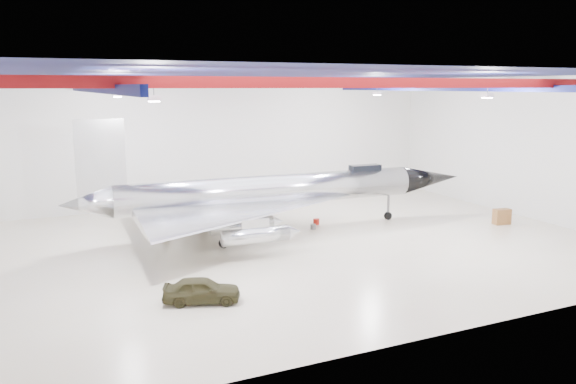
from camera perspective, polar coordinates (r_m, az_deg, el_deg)
name	(u,v)px	position (r m, az deg, el deg)	size (l,w,h in m)	color
floor	(295,244)	(37.14, 0.72, -5.31)	(40.00, 40.00, 0.00)	beige
wall_back	(223,141)	(49.92, -6.62, 5.17)	(40.00, 40.00, 0.00)	silver
wall_right	(525,148)	(48.00, 22.96, 4.18)	(30.00, 30.00, 0.00)	silver
ceiling	(295,74)	(35.71, 0.76, 11.92)	(40.00, 40.00, 0.00)	#0A0F38
ceiling_structure	(295,85)	(35.71, 0.76, 10.83)	(39.50, 29.50, 1.08)	maroon
jet_aircraft	(270,195)	(39.64, -1.79, -0.26)	(30.27, 17.89, 8.25)	silver
jeep	(202,290)	(27.61, -8.77, -9.80)	(1.48, 3.68, 1.25)	#333019
desk	(502,217)	(45.22, 20.89, -2.35)	(1.28, 0.64, 1.17)	brown
crate_ply	(166,236)	(39.19, -12.26, -4.44)	(0.49, 0.39, 0.34)	olive
toolbox_red	(230,224)	(42.04, -5.88, -3.25)	(0.44, 0.35, 0.31)	#A91910
engine_drum	(313,227)	(40.90, 2.57, -3.55)	(0.41, 0.41, 0.37)	#59595B
tool_chest	(316,222)	(42.34, 2.89, -3.02)	(0.47, 0.47, 0.42)	#A91910
oil_barrel	(242,227)	(40.79, -4.74, -3.57)	(0.60, 0.48, 0.42)	olive
spares_box	(259,214)	(44.77, -2.96, -2.27)	(0.45, 0.45, 0.41)	#59595B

